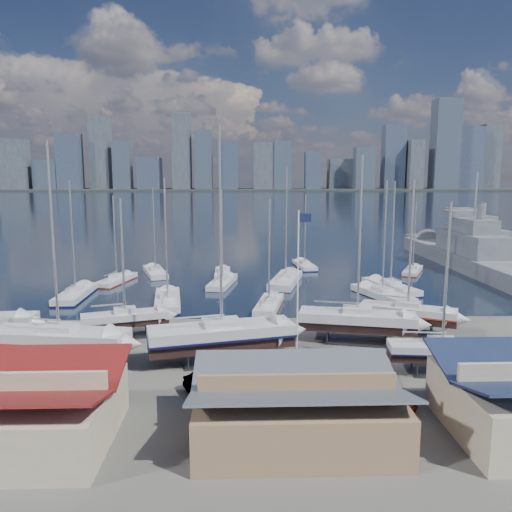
{
  "coord_description": "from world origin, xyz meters",
  "views": [
    {
      "loc": [
        -3.37,
        -53.87,
        15.55
      ],
      "look_at": [
        -1.32,
        8.0,
        5.79
      ],
      "focal_mm": 35.0,
      "sensor_mm": 36.0,
      "label": 1
    }
  ],
  "objects_px": {
    "naval_ship_west": "(472,249)",
    "flagpole": "(299,273)",
    "car_a": "(63,399)",
    "naval_ship_east": "(471,259)"
  },
  "relations": [
    {
      "from": "naval_ship_west",
      "to": "naval_ship_east",
      "type": "bearing_deg",
      "value": 146.09
    },
    {
      "from": "car_a",
      "to": "flagpole",
      "type": "bearing_deg",
      "value": 32.49
    },
    {
      "from": "naval_ship_west",
      "to": "flagpole",
      "type": "distance_m",
      "value": 67.3
    },
    {
      "from": "naval_ship_east",
      "to": "car_a",
      "type": "xyz_separation_m",
      "value": [
        -52.06,
        -51.64,
        -0.91
      ]
    },
    {
      "from": "car_a",
      "to": "flagpole",
      "type": "height_order",
      "value": "flagpole"
    },
    {
      "from": "car_a",
      "to": "flagpole",
      "type": "relative_size",
      "value": 0.34
    },
    {
      "from": "naval_ship_west",
      "to": "car_a",
      "type": "height_order",
      "value": "naval_ship_west"
    },
    {
      "from": "naval_ship_east",
      "to": "flagpole",
      "type": "relative_size",
      "value": 3.73
    },
    {
      "from": "naval_ship_west",
      "to": "car_a",
      "type": "distance_m",
      "value": 85.46
    },
    {
      "from": "naval_ship_east",
      "to": "flagpole",
      "type": "distance_m",
      "value": 54.92
    }
  ]
}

